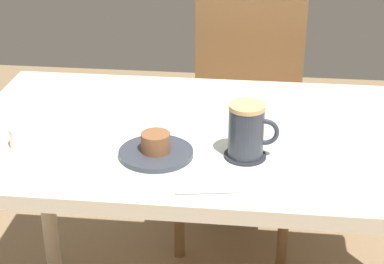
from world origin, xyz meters
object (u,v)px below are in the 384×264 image
dining_table (218,160)px  wooden_chair (244,101)px  pastry_plate (156,153)px  pastry (156,142)px  coffee_mug (247,130)px  sugar_bowl (25,136)px

dining_table → wooden_chair: bearing=86.4°
dining_table → pastry_plate: (-0.13, -0.15, 0.09)m
dining_table → pastry: size_ratio=18.94×
wooden_chair → pastry: 0.86m
dining_table → coffee_mug: size_ratio=10.18×
wooden_chair → pastry_plate: size_ratio=5.40×
pastry_plate → coffee_mug: 0.21m
wooden_chair → pastry: (-0.17, -0.80, 0.24)m
wooden_chair → pastry_plate: wooden_chair is taller
pastry_plate → sugar_bowl: 0.31m
wooden_chair → pastry: size_ratio=13.84×
pastry → sugar_bowl: (-0.31, 0.02, -0.01)m
coffee_mug → sugar_bowl: bearing=179.7°
pastry_plate → coffee_mug: size_ratio=1.38×
dining_table → pastry: 0.23m
coffee_mug → sugar_bowl: (-0.51, 0.00, -0.05)m
pastry → wooden_chair: bearing=78.0°
dining_table → coffee_mug: 0.21m
wooden_chair → pastry_plate: (-0.17, -0.80, 0.21)m
dining_table → wooden_chair: (0.04, 0.66, -0.12)m
coffee_mug → sugar_bowl: 0.51m
dining_table → pastry: pastry is taller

